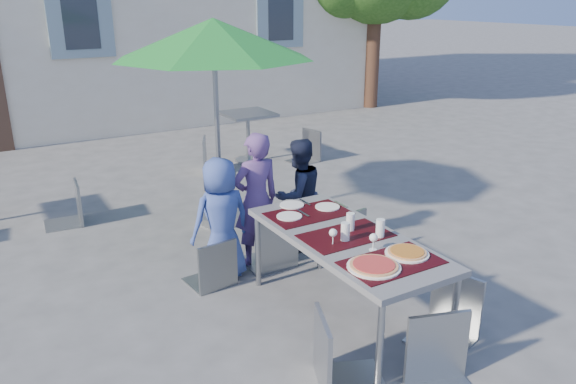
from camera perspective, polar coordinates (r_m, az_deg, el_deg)
ground at (r=4.52m, az=2.56°, el=-14.94°), size 90.00×90.00×0.00m
dining_table at (r=4.49m, az=5.88°, el=-5.08°), size 0.80×1.85×0.76m
pizza_near_left at (r=3.98m, az=8.71°, el=-7.42°), size 0.38×0.38×0.03m
pizza_near_right at (r=4.22m, az=12.00°, el=-6.04°), size 0.32×0.32×0.03m
glassware at (r=4.41m, az=7.07°, el=-3.75°), size 0.47×0.45×0.15m
place_settings at (r=4.96m, az=1.57°, el=-1.74°), size 0.67×0.44×0.01m
child_0 at (r=5.23m, az=-6.81°, el=-2.78°), size 0.59×0.40×1.18m
child_1 at (r=5.45m, az=-3.25°, el=-0.80°), size 0.49×0.32×1.34m
child_2 at (r=5.82m, az=1.06°, el=-0.28°), size 0.62×0.41×1.19m
chair_0 at (r=5.10m, az=-7.77°, el=-4.36°), size 0.43×0.43×0.88m
chair_1 at (r=5.37m, az=-1.69°, el=-1.74°), size 0.46×0.47×1.04m
chair_2 at (r=5.64m, az=5.67°, el=-1.26°), size 0.49×0.49×0.97m
chair_3 at (r=3.78m, az=5.22°, el=-11.79°), size 0.59×0.58×1.01m
chair_4 at (r=4.48m, az=16.48°, el=-7.69°), size 0.54×0.54×0.97m
chair_5 at (r=3.85m, az=16.06°, el=-11.81°), size 0.57×0.57×1.03m
patio_umbrella at (r=6.25m, az=-7.57°, el=14.97°), size 2.20×2.20×2.32m
bg_chair_r_0 at (r=6.95m, az=-21.58°, el=1.23°), size 0.46×0.45×0.93m
cafe_table_1 at (r=8.99m, az=-4.09°, el=6.61°), size 0.75×0.75×0.80m
bg_chair_l_1 at (r=8.45m, az=-7.83°, el=5.82°), size 0.60×0.60×1.01m
bg_chair_r_1 at (r=9.03m, az=1.99°, el=6.60°), size 0.49×0.49×0.95m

